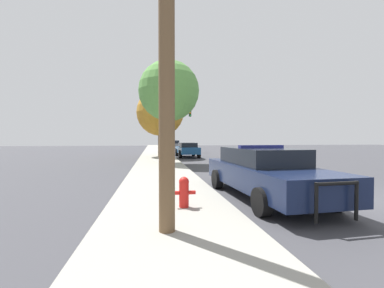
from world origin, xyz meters
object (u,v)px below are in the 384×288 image
(traffic_light, at_px, (173,121))
(fire_hydrant, at_px, (184,191))
(police_car, at_px, (264,171))
(tree_sidewalk_near, at_px, (169,91))
(car_background_distant, at_px, (174,144))
(car_background_midblock, at_px, (187,149))
(tree_sidewalk_mid, at_px, (160,112))

(traffic_light, bearing_deg, fire_hydrant, -94.05)
(police_car, xyz_separation_m, tree_sidewalk_near, (-2.15, 9.92, 4.07))
(fire_hydrant, xyz_separation_m, car_background_distant, (2.86, 38.01, 0.22))
(fire_hydrant, relative_size, car_background_distant, 0.16)
(tree_sidewalk_near, bearing_deg, police_car, -77.78)
(car_background_distant, relative_size, tree_sidewalk_near, 0.67)
(car_background_distant, bearing_deg, police_car, -95.19)
(car_background_midblock, bearing_deg, tree_sidewalk_mid, -168.23)
(police_car, height_order, tree_sidewalk_near, tree_sidewalk_near)
(fire_hydrant, bearing_deg, tree_sidewalk_near, 88.14)
(fire_hydrant, relative_size, tree_sidewalk_mid, 0.12)
(police_car, xyz_separation_m, car_background_midblock, (-0.07, 16.30, -0.03))
(fire_hydrant, xyz_separation_m, tree_sidewalk_near, (0.36, 11.10, 4.33))
(tree_sidewalk_mid, bearing_deg, car_background_midblock, 12.83)
(police_car, xyz_separation_m, tree_sidewalk_mid, (-2.55, 15.74, 3.25))
(tree_sidewalk_near, bearing_deg, car_background_midblock, 71.94)
(car_background_distant, distance_m, tree_sidewalk_near, 27.34)
(police_car, distance_m, tree_sidewalk_mid, 16.27)
(fire_hydrant, relative_size, tree_sidewalk_near, 0.11)
(police_car, height_order, tree_sidewalk_mid, tree_sidewalk_mid)
(car_background_distant, xyz_separation_m, car_background_midblock, (-0.42, -20.53, 0.01))
(traffic_light, distance_m, car_background_midblock, 9.09)
(police_car, height_order, fire_hydrant, police_car)
(tree_sidewalk_near, bearing_deg, traffic_light, 84.32)
(traffic_light, xyz_separation_m, tree_sidewalk_mid, (-1.88, -9.05, 0.09))
(car_background_midblock, relative_size, tree_sidewalk_mid, 0.75)
(traffic_light, distance_m, tree_sidewalk_mid, 9.25)
(police_car, height_order, car_background_midblock, police_car)
(car_background_midblock, xyz_separation_m, tree_sidewalk_near, (-2.08, -6.38, 4.10))
(tree_sidewalk_mid, xyz_separation_m, tree_sidewalk_near, (0.40, -5.82, 0.82))
(car_background_midblock, distance_m, tree_sidewalk_near, 7.87)
(fire_hydrant, distance_m, tree_sidewalk_near, 11.92)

